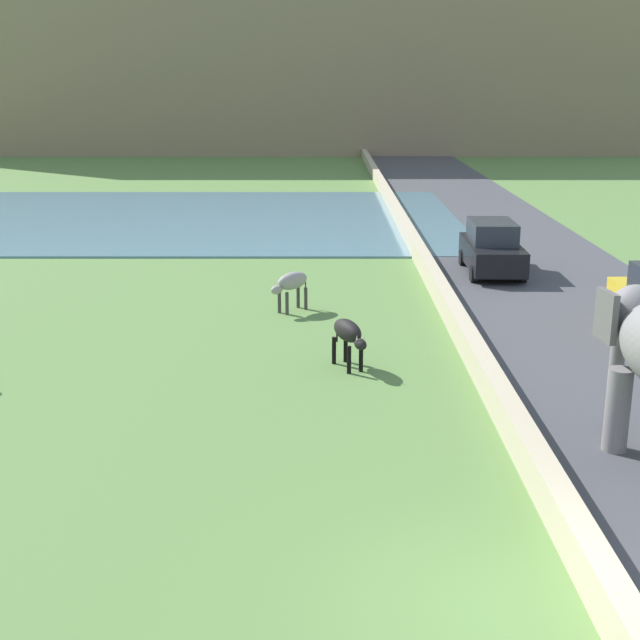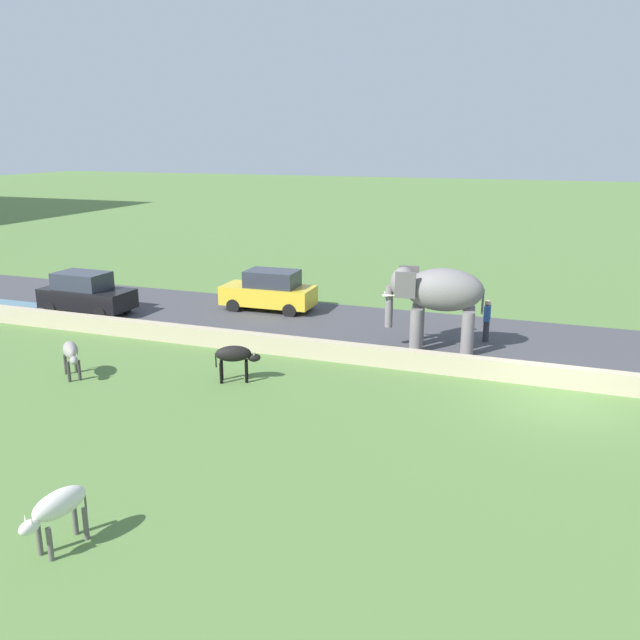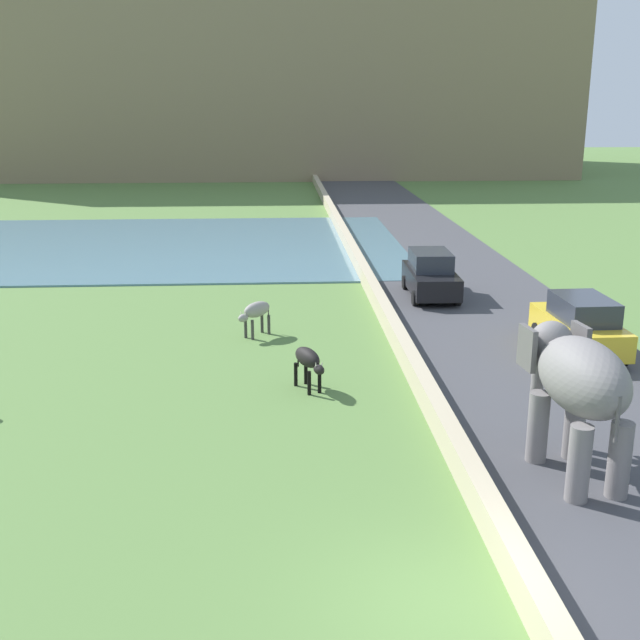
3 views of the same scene
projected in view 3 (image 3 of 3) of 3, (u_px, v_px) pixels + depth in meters
name	position (u px, v px, depth m)	size (l,w,h in m)	color
ground_plane	(450.00, 609.00, 12.08)	(220.00, 220.00, 0.00)	#567A3D
road_surface	(465.00, 291.00, 31.56)	(7.00, 120.00, 0.06)	#424247
barrier_wall	(377.00, 298.00, 29.35)	(0.40, 110.00, 0.65)	tan
lake	(54.00, 247.00, 40.88)	(36.00, 18.00, 0.08)	slate
hill_distant	(238.00, 48.00, 81.53)	(64.00, 28.00, 24.62)	#897556
elephant	(577.00, 382.00, 15.79)	(1.73, 3.55, 2.99)	slate
car_yellow	(580.00, 325.00, 23.81)	(1.88, 4.04, 1.80)	gold
car_black	(431.00, 275.00, 30.50)	(1.86, 4.03, 1.80)	black
cow_black	(308.00, 360.00, 20.85)	(0.90, 1.39, 1.15)	black
cow_grey	(256.00, 312.00, 25.53)	(1.19, 1.25, 1.15)	gray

